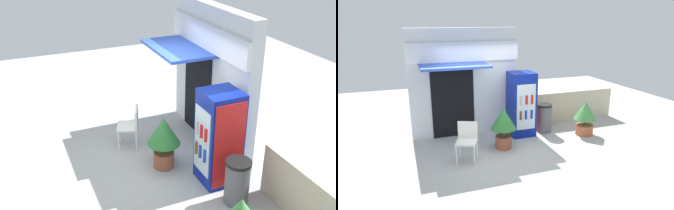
{
  "view_description": "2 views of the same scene",
  "coord_description": "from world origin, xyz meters",
  "views": [
    {
      "loc": [
        6.1,
        -2.22,
        4.32
      ],
      "look_at": [
        0.17,
        0.34,
        1.3
      ],
      "focal_mm": 41.79,
      "sensor_mm": 36.0,
      "label": 1
    },
    {
      "loc": [
        -2.07,
        -6.23,
        3.11
      ],
      "look_at": [
        0.25,
        0.3,
        1.1
      ],
      "focal_mm": 31.65,
      "sensor_mm": 36.0,
      "label": 2
    }
  ],
  "objects": [
    {
      "name": "drink_cooler",
      "position": [
        0.95,
        0.98,
        0.88
      ],
      "size": [
        0.68,
        0.72,
        1.76
      ],
      "color": "navy",
      "rests_on": "ground"
    },
    {
      "name": "ground",
      "position": [
        0.0,
        0.0,
        0.0
      ],
      "size": [
        16.0,
        16.0,
        0.0
      ],
      "primitive_type": "plane",
      "color": "#B2B2AD"
    },
    {
      "name": "stone_boundary_wall",
      "position": [
        2.95,
        1.65,
        0.47
      ],
      "size": [
        2.82,
        0.23,
        0.94
      ],
      "primitive_type": "cube",
      "color": "beige",
      "rests_on": "ground"
    },
    {
      "name": "potted_plant_curbside",
      "position": [
        2.62,
        0.38,
        0.56
      ],
      "size": [
        0.63,
        0.63,
        0.94
      ],
      "color": "#AD5B3D",
      "rests_on": "ground"
    },
    {
      "name": "potted_plant_near_shop",
      "position": [
        0.17,
        0.25,
        0.66
      ],
      "size": [
        0.64,
        0.64,
        1.05
      ],
      "color": "#995138",
      "rests_on": "ground"
    },
    {
      "name": "plastic_chair",
      "position": [
        -0.81,
        -0.07,
        0.53
      ],
      "size": [
        0.58,
        0.57,
        0.89
      ],
      "color": "white",
      "rests_on": "ground"
    },
    {
      "name": "storefront_building",
      "position": [
        -0.51,
        1.58,
        1.51
      ],
      "size": [
        2.95,
        1.26,
        2.91
      ],
      "color": "silver",
      "rests_on": "ground"
    },
    {
      "name": "trash_bin",
      "position": [
        1.65,
        0.96,
        0.41
      ],
      "size": [
        0.43,
        0.43,
        0.81
      ],
      "color": "#595960",
      "rests_on": "ground"
    }
  ]
}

